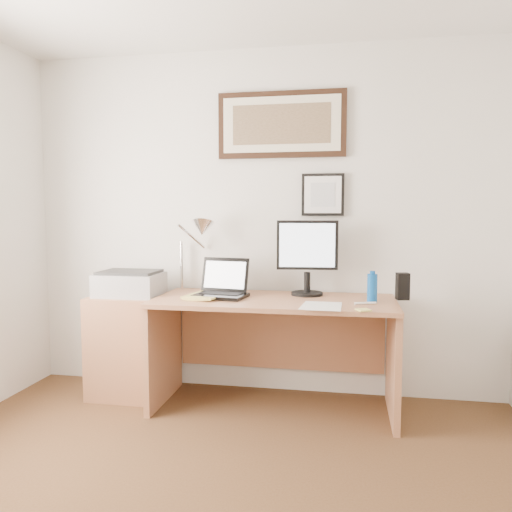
% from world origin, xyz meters
% --- Properties ---
extents(wall_back, '(3.50, 0.02, 2.50)m').
position_xyz_m(wall_back, '(0.00, 2.00, 1.25)').
color(wall_back, silver).
rests_on(wall_back, ground).
extents(side_cabinet, '(0.50, 0.40, 0.73)m').
position_xyz_m(side_cabinet, '(-0.92, 1.68, 0.36)').
color(side_cabinet, '#9A6240').
rests_on(side_cabinet, floor).
extents(water_bottle, '(0.06, 0.06, 0.18)m').
position_xyz_m(water_bottle, '(0.79, 1.61, 0.84)').
color(water_bottle, '#0C4C9E').
rests_on(water_bottle, desk).
extents(bottle_cap, '(0.03, 0.03, 0.02)m').
position_xyz_m(bottle_cap, '(0.79, 1.61, 0.94)').
color(bottle_cap, '#0C4C9E').
rests_on(bottle_cap, water_bottle).
extents(speaker, '(0.09, 0.08, 0.18)m').
position_xyz_m(speaker, '(0.99, 1.75, 0.84)').
color(speaker, black).
rests_on(speaker, desk).
extents(paper_sheet_a, '(0.22, 0.30, 0.00)m').
position_xyz_m(paper_sheet_a, '(0.46, 1.42, 0.75)').
color(paper_sheet_a, white).
rests_on(paper_sheet_a, desk).
extents(paper_sheet_b, '(0.21, 0.30, 0.00)m').
position_xyz_m(paper_sheet_b, '(0.49, 1.41, 0.75)').
color(paper_sheet_b, white).
rests_on(paper_sheet_b, desk).
extents(sticky_pad, '(0.10, 0.10, 0.01)m').
position_xyz_m(sticky_pad, '(0.72, 1.31, 0.76)').
color(sticky_pad, '#F1E972').
rests_on(sticky_pad, desk).
extents(marker_pen, '(0.14, 0.06, 0.02)m').
position_xyz_m(marker_pen, '(0.74, 1.53, 0.76)').
color(marker_pen, white).
rests_on(marker_pen, desk).
extents(book, '(0.28, 0.35, 0.02)m').
position_xyz_m(book, '(-0.42, 1.62, 0.76)').
color(book, '#CABD5F').
rests_on(book, desk).
extents(desk, '(1.60, 0.70, 0.75)m').
position_xyz_m(desk, '(0.15, 1.72, 0.51)').
color(desk, '#9A6240').
rests_on(desk, floor).
extents(laptop, '(0.37, 0.34, 0.26)m').
position_xyz_m(laptop, '(-0.21, 1.66, 0.81)').
color(laptop, black).
rests_on(laptop, desk).
extents(lcd_monitor, '(0.42, 0.22, 0.52)m').
position_xyz_m(lcd_monitor, '(0.35, 1.81, 1.04)').
color(lcd_monitor, black).
rests_on(lcd_monitor, desk).
extents(printer, '(0.44, 0.34, 0.18)m').
position_xyz_m(printer, '(-0.90, 1.69, 0.82)').
color(printer, '#9E9EA0').
rests_on(printer, side_cabinet).
extents(desk_lamp, '(0.29, 0.27, 0.53)m').
position_xyz_m(desk_lamp, '(-0.41, 1.81, 1.19)').
color(desk_lamp, silver).
rests_on(desk_lamp, desk).
extents(picture_large, '(0.92, 0.04, 0.47)m').
position_xyz_m(picture_large, '(0.15, 1.97, 1.95)').
color(picture_large, black).
rests_on(picture_large, wall_back).
extents(picture_small, '(0.30, 0.03, 0.30)m').
position_xyz_m(picture_small, '(0.45, 1.97, 1.45)').
color(picture_small, black).
rests_on(picture_small, wall_back).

